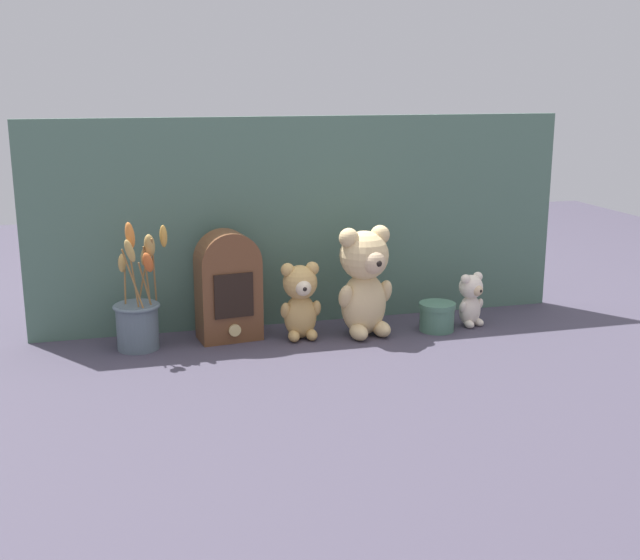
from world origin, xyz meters
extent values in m
plane|color=#3D3847|center=(0.00, 0.00, 0.00)|extent=(4.00, 4.00, 0.00)
cube|color=#4C6B5B|center=(0.00, 0.17, 0.28)|extent=(1.44, 0.02, 0.55)
ellipsoid|color=#DBBC84|center=(0.11, 0.01, 0.08)|extent=(0.14, 0.12, 0.16)
sphere|color=#DBBC84|center=(0.11, 0.01, 0.21)|extent=(0.13, 0.13, 0.13)
sphere|color=#D1B289|center=(0.12, -0.04, 0.20)|extent=(0.06, 0.06, 0.06)
sphere|color=black|center=(0.13, -0.06, 0.20)|extent=(0.02, 0.02, 0.02)
sphere|color=#DBBC84|center=(0.16, 0.02, 0.26)|extent=(0.05, 0.05, 0.05)
sphere|color=#DBBC84|center=(0.07, 0.00, 0.26)|extent=(0.05, 0.05, 0.05)
ellipsoid|color=#DBBC84|center=(0.17, 0.01, 0.11)|extent=(0.05, 0.06, 0.07)
ellipsoid|color=#DBBC84|center=(0.06, -0.01, 0.11)|extent=(0.05, 0.06, 0.07)
ellipsoid|color=#DBBC84|center=(0.15, -0.02, 0.02)|extent=(0.05, 0.07, 0.04)
ellipsoid|color=#DBBC84|center=(0.09, -0.03, 0.02)|extent=(0.05, 0.07, 0.04)
ellipsoid|color=tan|center=(-0.05, 0.03, 0.06)|extent=(0.08, 0.07, 0.11)
sphere|color=tan|center=(-0.05, 0.03, 0.15)|extent=(0.09, 0.09, 0.09)
sphere|color=beige|center=(-0.05, -0.01, 0.14)|extent=(0.04, 0.04, 0.04)
sphere|color=black|center=(-0.05, -0.02, 0.14)|extent=(0.01, 0.01, 0.01)
sphere|color=tan|center=(-0.02, 0.03, 0.18)|extent=(0.04, 0.04, 0.04)
sphere|color=tan|center=(-0.08, 0.03, 0.18)|extent=(0.04, 0.04, 0.04)
ellipsoid|color=tan|center=(-0.01, 0.02, 0.08)|extent=(0.03, 0.04, 0.05)
ellipsoid|color=tan|center=(-0.09, 0.02, 0.08)|extent=(0.03, 0.04, 0.05)
ellipsoid|color=tan|center=(-0.03, 0.00, 0.01)|extent=(0.03, 0.05, 0.03)
ellipsoid|color=tan|center=(-0.07, 0.00, 0.01)|extent=(0.03, 0.05, 0.03)
ellipsoid|color=beige|center=(0.41, 0.01, 0.04)|extent=(0.07, 0.07, 0.08)
sphere|color=beige|center=(0.41, 0.01, 0.11)|extent=(0.06, 0.06, 0.06)
sphere|color=#D1B289|center=(0.42, -0.01, 0.10)|extent=(0.03, 0.03, 0.03)
sphere|color=black|center=(0.43, -0.02, 0.10)|extent=(0.01, 0.01, 0.01)
sphere|color=beige|center=(0.44, 0.02, 0.13)|extent=(0.03, 0.03, 0.03)
sphere|color=beige|center=(0.39, 0.00, 0.13)|extent=(0.03, 0.03, 0.03)
ellipsoid|color=beige|center=(0.44, 0.02, 0.06)|extent=(0.03, 0.03, 0.04)
ellipsoid|color=beige|center=(0.39, 0.00, 0.06)|extent=(0.03, 0.03, 0.04)
ellipsoid|color=beige|center=(0.44, 0.00, 0.01)|extent=(0.03, 0.04, 0.02)
ellipsoid|color=beige|center=(0.40, -0.01, 0.01)|extent=(0.03, 0.04, 0.02)
cylinder|color=slate|center=(-0.46, 0.05, 0.06)|extent=(0.10, 0.10, 0.11)
torus|color=slate|center=(-0.46, 0.05, 0.11)|extent=(0.11, 0.11, 0.01)
cylinder|color=olive|center=(-0.43, 0.03, 0.19)|extent=(0.02, 0.03, 0.15)
ellipsoid|color=tan|center=(-0.42, 0.03, 0.26)|extent=(0.04, 0.04, 0.06)
cylinder|color=olive|center=(-0.46, 0.02, 0.20)|extent=(0.02, 0.01, 0.18)
ellipsoid|color=orange|center=(-0.46, 0.01, 0.29)|extent=(0.03, 0.03, 0.06)
cylinder|color=olive|center=(-0.41, 0.04, 0.20)|extent=(0.01, 0.06, 0.17)
ellipsoid|color=gold|center=(-0.38, 0.04, 0.28)|extent=(0.02, 0.04, 0.06)
cylinder|color=olive|center=(-0.43, 0.07, 0.17)|extent=(0.03, 0.02, 0.11)
ellipsoid|color=tan|center=(-0.43, 0.09, 0.23)|extent=(0.04, 0.04, 0.06)
cylinder|color=olive|center=(-0.46, 0.01, 0.19)|extent=(0.05, 0.01, 0.15)
ellipsoid|color=tan|center=(-0.47, -0.01, 0.26)|extent=(0.04, 0.02, 0.06)
cylinder|color=olive|center=(-0.48, 0.06, 0.16)|extent=(0.01, 0.01, 0.10)
ellipsoid|color=tan|center=(-0.48, 0.06, 0.22)|extent=(0.03, 0.03, 0.05)
cylinder|color=olive|center=(-0.43, 0.02, 0.17)|extent=(0.03, 0.02, 0.11)
ellipsoid|color=#C65B28|center=(-0.42, 0.01, 0.22)|extent=(0.04, 0.04, 0.05)
cube|color=brown|center=(-0.23, 0.07, 0.10)|extent=(0.16, 0.11, 0.20)
cylinder|color=brown|center=(-0.23, 0.07, 0.20)|extent=(0.16, 0.11, 0.15)
cube|color=black|center=(-0.22, 0.02, 0.13)|extent=(0.10, 0.02, 0.11)
cylinder|color=#D6BC7A|center=(-0.22, 0.02, 0.04)|extent=(0.03, 0.01, 0.03)
cylinder|color=#47705B|center=(0.31, -0.01, 0.03)|extent=(0.09, 0.09, 0.06)
cylinder|color=#47705B|center=(0.31, -0.01, 0.07)|extent=(0.10, 0.10, 0.01)
camera|label=1|loc=(-0.52, -1.88, 0.64)|focal=45.00mm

